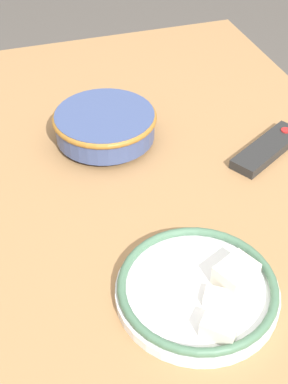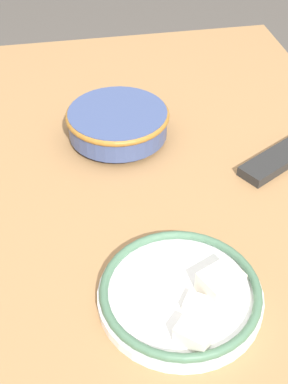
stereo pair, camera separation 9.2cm
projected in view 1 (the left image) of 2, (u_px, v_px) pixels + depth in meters
The scene contains 4 objects.
dining_table at pixel (188, 230), 1.06m from camera, with size 1.47×0.83×0.73m.
noodle_bowl at pixel (105, 125), 1.12m from camera, with size 0.22×0.22×0.07m.
food_plate at pixel (200, 289), 0.82m from camera, with size 0.25×0.25×0.05m.
tv_remote at pixel (268, 148), 1.11m from camera, with size 0.15×0.20×0.02m.
Camera 1 is at (0.69, -0.31, 1.40)m, focal length 50.00 mm.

